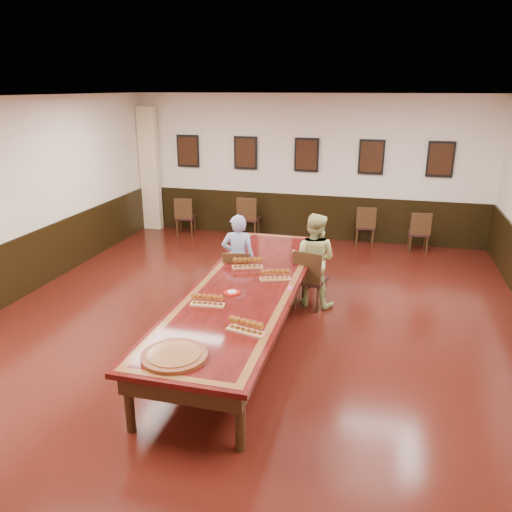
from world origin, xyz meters
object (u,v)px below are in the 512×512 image
(spare_chair_a, at_px, (185,216))
(spare_chair_d, at_px, (419,232))
(chair_woman, at_px, (311,278))
(carved_platter, at_px, (174,356))
(spare_chair_c, at_px, (365,225))
(person_woman, at_px, (313,260))
(conference_table, at_px, (247,294))
(spare_chair_b, at_px, (249,217))
(chair_man, at_px, (238,277))
(person_man, at_px, (238,259))

(spare_chair_a, distance_m, spare_chair_d, 5.25)
(spare_chair_d, bearing_deg, chair_woman, 58.55)
(spare_chair_d, height_order, carved_platter, spare_chair_d)
(spare_chair_a, relative_size, spare_chair_c, 1.02)
(person_woman, distance_m, carved_platter, 3.45)
(spare_chair_a, xyz_separation_m, conference_table, (2.75, -4.50, 0.16))
(spare_chair_a, bearing_deg, spare_chair_b, 175.10)
(chair_man, height_order, chair_woman, chair_woman)
(chair_man, height_order, spare_chair_a, chair_man)
(spare_chair_b, bearing_deg, spare_chair_d, 175.48)
(chair_man, relative_size, carved_platter, 1.12)
(spare_chair_d, xyz_separation_m, person_woman, (-1.76, -3.24, 0.31))
(spare_chair_a, xyz_separation_m, spare_chair_c, (4.14, 0.24, -0.01))
(chair_man, xyz_separation_m, conference_table, (0.43, -0.99, 0.16))
(spare_chair_b, xyz_separation_m, carved_platter, (1.07, -6.68, 0.29))
(spare_chair_a, distance_m, spare_chair_b, 1.51)
(person_man, bearing_deg, carved_platter, 83.99)
(carved_platter, bearing_deg, conference_table, 85.10)
(spare_chair_c, xyz_separation_m, carved_platter, (-1.56, -6.81, 0.33))
(person_woman, bearing_deg, person_man, 18.65)
(spare_chair_a, relative_size, conference_table, 0.18)
(spare_chair_c, bearing_deg, person_man, 58.75)
(chair_woman, height_order, spare_chair_b, spare_chair_b)
(conference_table, xyz_separation_m, carved_platter, (-0.18, -2.07, 0.16))
(chair_man, relative_size, person_woman, 0.61)
(carved_platter, bearing_deg, spare_chair_a, 111.43)
(person_man, height_order, person_woman, person_woman)
(spare_chair_c, bearing_deg, spare_chair_a, -1.35)
(spare_chair_b, bearing_deg, person_man, 99.98)
(chair_woman, height_order, carved_platter, chair_woman)
(person_man, bearing_deg, chair_woman, 172.75)
(spare_chair_d, xyz_separation_m, person_man, (-2.94, -3.41, 0.28))
(spare_chair_a, distance_m, person_woman, 4.77)
(chair_man, height_order, spare_chair_b, spare_chair_b)
(spare_chair_b, distance_m, conference_table, 4.78)
(spare_chair_a, bearing_deg, carved_platter, 102.15)
(spare_chair_b, height_order, carved_platter, spare_chair_b)
(chair_woman, bearing_deg, person_woman, -90.00)
(spare_chair_b, xyz_separation_m, conference_table, (1.24, -4.62, 0.13))
(carved_platter, bearing_deg, person_man, 94.86)
(person_man, distance_m, carved_platter, 3.17)
(spare_chair_b, relative_size, person_woman, 0.65)
(spare_chair_a, bearing_deg, chair_man, 114.28)
(person_woman, bearing_deg, carved_platter, 84.94)
(spare_chair_b, height_order, conference_table, spare_chair_b)
(chair_man, distance_m, carved_platter, 3.09)
(spare_chair_a, bearing_deg, spare_chair_d, 170.74)
(person_man, bearing_deg, person_woman, 177.50)
(chair_woman, relative_size, person_woman, 0.64)
(spare_chair_a, height_order, conference_table, spare_chair_a)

